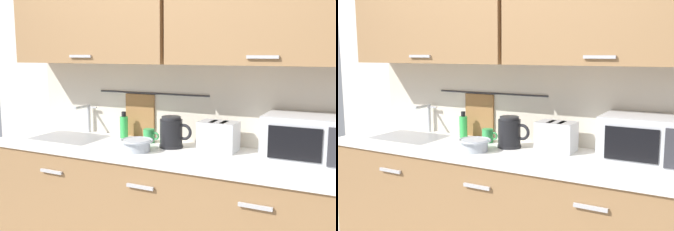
% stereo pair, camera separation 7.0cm
% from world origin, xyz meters
% --- Properties ---
extents(counter_unit, '(2.53, 0.64, 0.90)m').
position_xyz_m(counter_unit, '(-0.01, 0.30, 0.46)').
color(counter_unit, '#997047').
rests_on(counter_unit, ground).
extents(back_wall_assembly, '(3.70, 0.41, 2.50)m').
position_xyz_m(back_wall_assembly, '(-0.00, 0.53, 1.52)').
color(back_wall_assembly, silver).
rests_on(back_wall_assembly, ground).
extents(sink_faucet, '(0.09, 0.17, 0.22)m').
position_xyz_m(sink_faucet, '(-0.80, 0.53, 1.04)').
color(sink_faucet, '#B2B5BA').
rests_on(sink_faucet, counter_unit).
extents(microwave, '(0.46, 0.35, 0.27)m').
position_xyz_m(microwave, '(0.86, 0.41, 1.04)').
color(microwave, silver).
rests_on(microwave, counter_unit).
extents(electric_kettle, '(0.23, 0.16, 0.21)m').
position_xyz_m(electric_kettle, '(0.02, 0.37, 1.00)').
color(electric_kettle, black).
rests_on(electric_kettle, counter_unit).
extents(dish_soap_bottle, '(0.06, 0.06, 0.20)m').
position_xyz_m(dish_soap_bottle, '(-0.43, 0.48, 0.99)').
color(dish_soap_bottle, green).
rests_on(dish_soap_bottle, counter_unit).
extents(mug_near_sink, '(0.12, 0.08, 0.09)m').
position_xyz_m(mug_near_sink, '(-0.19, 0.44, 0.95)').
color(mug_near_sink, green).
rests_on(mug_near_sink, counter_unit).
extents(mixing_bowl, '(0.21, 0.21, 0.08)m').
position_xyz_m(mixing_bowl, '(-0.13, 0.18, 0.94)').
color(mixing_bowl, '#A5ADB7').
rests_on(mixing_bowl, counter_unit).
extents(toaster, '(0.26, 0.17, 0.19)m').
position_xyz_m(toaster, '(0.33, 0.42, 1.00)').
color(toaster, '#B7BABF').
rests_on(toaster, counter_unit).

